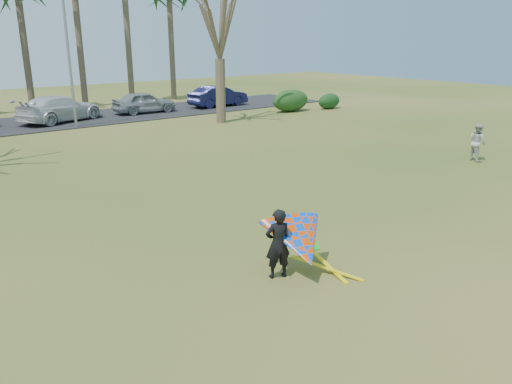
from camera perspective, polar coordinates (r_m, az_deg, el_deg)
ground at (r=13.08m, az=5.54°, el=-6.64°), size 100.00×100.00×0.00m
parking_strip at (r=34.92m, az=-24.61°, el=7.07°), size 46.00×7.00×0.06m
bare_tree_right at (r=32.29m, az=-4.25°, el=19.51°), size 6.27×6.27×9.21m
streetlight at (r=32.28m, az=-20.38°, el=14.79°), size 2.28×0.18×8.00m
hedge_near at (r=37.52m, az=3.99°, el=10.39°), size 3.22×1.46×1.61m
hedge_far at (r=39.33m, az=8.35°, el=10.24°), size 2.10×0.99×1.17m
car_3 at (r=34.94m, az=-21.49°, el=8.87°), size 6.16×4.28×1.66m
car_4 at (r=37.24m, az=-12.66°, el=9.98°), size 4.51×1.95×1.52m
car_5 at (r=39.99m, az=-4.34°, el=10.87°), size 4.90×1.93×1.59m
pedestrian_a at (r=24.27m, az=23.96°, el=5.23°), size 0.88×0.99×1.67m
kite_flyer at (r=11.43m, az=4.80°, el=-5.66°), size 2.13×2.39×2.02m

